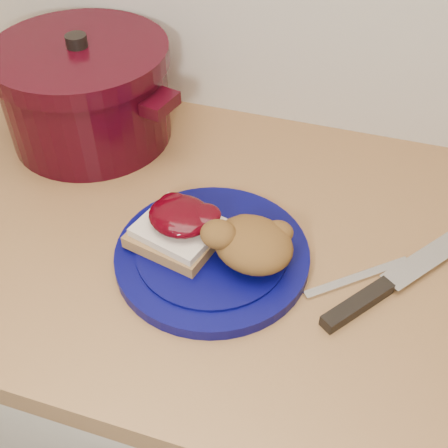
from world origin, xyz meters
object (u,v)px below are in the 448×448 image
(plate, at_px, (212,255))
(dutch_oven, at_px, (86,92))
(pepper_grinder, at_px, (66,90))
(butter_knife, at_px, (358,277))
(chef_knife, at_px, (380,290))

(plate, distance_m, dutch_oven, 0.36)
(dutch_oven, bearing_deg, pepper_grinder, 159.63)
(plate, height_order, dutch_oven, dutch_oven)
(butter_knife, bearing_deg, pepper_grinder, 118.06)
(dutch_oven, xyz_separation_m, pepper_grinder, (-0.05, 0.02, -0.01))
(plate, xyz_separation_m, butter_knife, (0.19, 0.02, -0.01))
(plate, relative_size, butter_knife, 1.67)
(plate, height_order, pepper_grinder, pepper_grinder)
(chef_knife, bearing_deg, butter_knife, 96.10)
(butter_knife, bearing_deg, plate, 147.11)
(butter_knife, relative_size, pepper_grinder, 1.19)
(butter_knife, bearing_deg, chef_knife, -71.09)
(pepper_grinder, bearing_deg, butter_knife, -21.62)
(dutch_oven, bearing_deg, butter_knife, -21.75)
(butter_knife, height_order, pepper_grinder, pepper_grinder)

